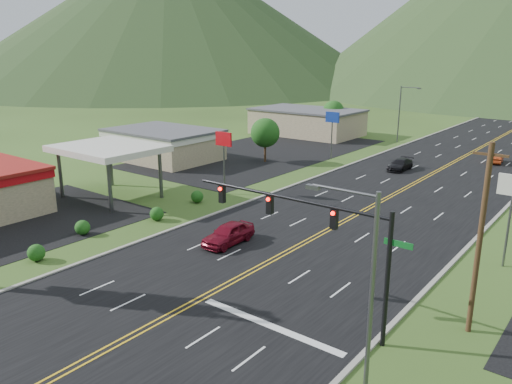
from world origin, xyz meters
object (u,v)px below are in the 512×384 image
Objects in this scene: streetlight_west at (401,110)px; car_red_far at (497,159)px; traffic_signal at (316,228)px; car_dark_mid at (400,165)px; streetlight_east at (365,282)px; gas_canopy at (108,150)px; car_red_near at (228,234)px.

streetlight_west is 18.35m from car_red_far.
traffic_signal is 2.82× the size of car_dark_mid.
traffic_signal is 6.17m from streetlight_east.
traffic_signal is at bearing -72.03° from streetlight_west.
gas_canopy is 2.12× the size of car_red_near.
streetlight_east is 44.12m from car_dark_mid.
traffic_signal reaches higher than car_dark_mid.
gas_canopy is at bearing 164.30° from traffic_signal.
car_red_near is 44.21m from car_red_far.
streetlight_west is (-18.16, 56.00, -0.15)m from traffic_signal.
streetlight_west is at bearing 107.97° from traffic_signal.
gas_canopy is at bearing 49.86° from car_red_far.
car_red_far is at bearing 97.09° from streetlight_east.
traffic_signal is at bearing 139.61° from streetlight_east.
traffic_signal is 13.11m from car_red_near.
streetlight_west reaches higher than car_red_far.
car_red_near is 1.02× the size of car_dark_mid.
streetlight_east reaches higher than traffic_signal.
car_dark_mid is (7.83, -18.76, -4.51)m from streetlight_west.
gas_canopy reaches higher than car_red_far.
traffic_signal is 3.40× the size of car_red_far.
car_red_near is at bearing -7.78° from gas_canopy.
streetlight_west reaches higher than car_red_near.
streetlight_west is 20.83m from car_dark_mid.
traffic_signal is 38.93m from car_dark_mid.
car_dark_mid is at bearing 46.92° from car_red_far.
gas_canopy is (-10.32, -48.00, -0.31)m from streetlight_west.
car_red_near is (7.21, -50.40, -4.38)m from streetlight_west.
traffic_signal reaches higher than car_red_far.
car_dark_mid is (-10.33, 37.24, -4.66)m from traffic_signal.
car_dark_mid is at bearing 110.02° from streetlight_east.
car_red_near is (17.53, -2.40, -4.07)m from gas_canopy.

